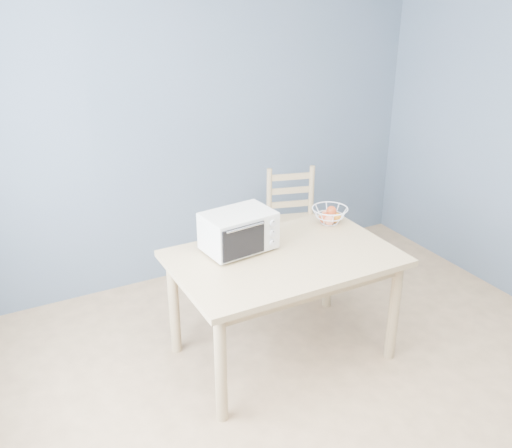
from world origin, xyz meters
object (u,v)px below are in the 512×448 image
fruit_basket (329,215)px  dining_chair (294,225)px  dining_table (284,270)px  toaster_oven (236,231)px

fruit_basket → dining_chair: (0.12, 0.66, -0.36)m
dining_table → dining_chair: bearing=55.0°
dining_table → toaster_oven: toaster_oven is taller
dining_table → dining_chair: dining_chair is taller
dining_chair → toaster_oven: bearing=-124.1°
toaster_oven → dining_chair: 1.23m
toaster_oven → dining_chair: toaster_oven is taller
dining_table → dining_chair: 1.16m
fruit_basket → dining_table: bearing=-152.5°
toaster_oven → dining_table: bearing=-46.5°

